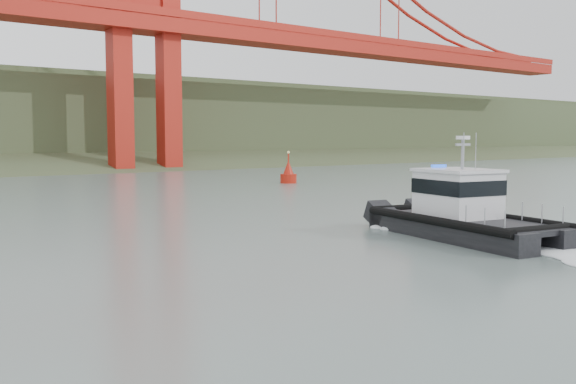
# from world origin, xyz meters

# --- Properties ---
(ground) EXTENTS (400.00, 400.00, 0.00)m
(ground) POSITION_xyz_m (0.00, 0.00, 0.00)
(ground) COLOR slate
(ground) RESTS_ON ground
(patrol_boat) EXTENTS (5.96, 11.61, 5.37)m
(patrol_boat) POSITION_xyz_m (6.33, 4.08, 1.35)
(patrol_boat) COLOR black
(patrol_boat) RESTS_ON ground
(nav_buoy) EXTENTS (1.83, 1.83, 3.82)m
(nav_buoy) POSITION_xyz_m (23.20, 40.66, 1.00)
(nav_buoy) COLOR #A5180B
(nav_buoy) RESTS_ON ground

